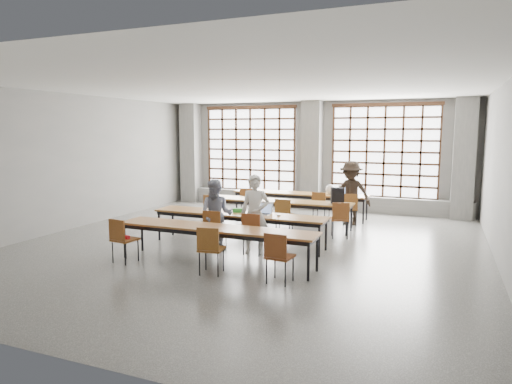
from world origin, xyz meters
TOP-DOWN VIEW (x-y plane):
  - floor at (0.00, 0.00)m, footprint 11.00×11.00m
  - ceiling at (0.00, 0.00)m, footprint 11.00×11.00m
  - wall_back at (0.00, 5.50)m, footprint 10.00×0.00m
  - wall_front at (0.00, -5.50)m, footprint 10.00×0.00m
  - wall_left at (-5.00, 0.00)m, footprint 0.00×11.00m
  - wall_right at (5.00, 0.00)m, footprint 0.00×11.00m
  - column_left at (-4.50, 5.22)m, footprint 0.60×0.55m
  - column_mid at (0.00, 5.22)m, footprint 0.60×0.55m
  - column_right at (4.50, 5.22)m, footprint 0.60×0.55m
  - window_left at (-2.25, 5.42)m, footprint 3.32×0.12m
  - window_right at (2.25, 5.42)m, footprint 3.32×0.12m
  - sill_ledge at (0.00, 5.30)m, footprint 9.80×0.35m
  - desk_row_a at (0.07, 3.69)m, footprint 4.00×0.70m
  - desk_row_b at (-0.07, 2.09)m, footprint 4.00×0.70m
  - desk_row_c at (-0.22, -0.03)m, footprint 4.00×0.70m
  - desk_row_d at (-0.01, -1.55)m, footprint 4.00×0.70m
  - chair_back_left at (-1.33, 3.06)m, footprint 0.43×0.44m
  - chair_back_mid at (0.86, 3.06)m, footprint 0.47×0.48m
  - chair_back_right at (1.68, 3.06)m, footprint 0.49×0.49m
  - chair_mid_left at (-1.67, 1.46)m, footprint 0.46×0.46m
  - chair_mid_centre at (0.33, 1.46)m, footprint 0.46×0.46m
  - chair_mid_right at (1.75, 1.46)m, footprint 0.53×0.53m
  - chair_front_left at (-0.51, -0.66)m, footprint 0.44×0.45m
  - chair_front_right at (0.39, -0.66)m, footprint 0.43×0.44m
  - chair_near_left at (-1.72, -2.18)m, footprint 0.47×0.48m
  - chair_near_mid at (0.20, -2.18)m, footprint 0.48×0.49m
  - chair_near_right at (1.48, -2.18)m, footprint 0.45×0.46m
  - student_male at (0.38, -0.53)m, footprint 0.67×0.51m
  - student_female at (-0.52, -0.53)m, footprint 0.85×0.73m
  - student_back at (1.67, 3.19)m, footprint 1.21×0.80m
  - laptop_front at (0.34, 0.08)m, footprint 0.38×0.33m
  - laptop_back at (1.40, 3.80)m, footprint 0.44×0.40m
  - mouse at (0.73, -0.05)m, footprint 0.12×0.10m
  - green_box at (-0.27, 0.05)m, footprint 0.27×0.17m
  - phone at (-0.04, -0.13)m, footprint 0.14×0.09m
  - paper_sheet_a at (-0.67, 2.14)m, footprint 0.34×0.29m
  - paper_sheet_b at (-0.37, 2.04)m, footprint 0.35×0.31m
  - backpack at (1.53, 2.14)m, footprint 0.37×0.30m
  - plastic_bag at (0.97, 3.74)m, footprint 0.28×0.23m
  - red_pouch at (-1.71, -2.10)m, footprint 0.21×0.11m

SIDE VIEW (x-z plane):
  - floor at x=0.00m, z-range 0.00..0.00m
  - sill_ledge at x=0.00m, z-range 0.00..0.50m
  - red_pouch at x=-1.71m, z-range 0.47..0.53m
  - chair_back_left at x=-1.33m, z-range 0.10..0.98m
  - chair_back_mid at x=0.86m, z-range 0.10..0.98m
  - chair_back_right at x=1.68m, z-range 0.10..0.98m
  - chair_mid_left at x=-1.67m, z-range 0.10..0.98m
  - chair_mid_centre at x=0.33m, z-range 0.10..0.98m
  - chair_mid_right at x=1.75m, z-range 0.10..0.98m
  - chair_front_left at x=-0.51m, z-range 0.10..0.98m
  - chair_front_right at x=0.39m, z-range 0.10..0.98m
  - chair_near_left at x=-1.72m, z-range 0.10..0.98m
  - chair_near_mid at x=0.20m, z-range 0.10..0.98m
  - chair_near_right at x=1.48m, z-range 0.10..0.98m
  - desk_row_a at x=0.07m, z-range 0.30..1.03m
  - desk_row_b at x=-0.07m, z-range 0.30..1.03m
  - desk_row_c at x=-0.22m, z-range 0.30..1.03m
  - desk_row_d at x=-0.01m, z-range 0.30..1.03m
  - paper_sheet_a at x=-0.67m, z-range 0.73..0.73m
  - paper_sheet_b at x=-0.37m, z-range 0.73..0.73m
  - phone at x=-0.04m, z-range 0.73..0.74m
  - mouse at x=0.73m, z-range 0.73..0.77m
  - student_female at x=-0.52m, z-range 0.00..1.52m
  - green_box at x=-0.27m, z-range 0.73..0.82m
  - laptop_front at x=0.34m, z-range 0.66..0.92m
  - laptop_back at x=1.40m, z-range 0.66..0.92m
  - student_male at x=0.38m, z-range 0.00..1.66m
  - student_back at x=1.67m, z-range 0.00..1.74m
  - plastic_bag at x=0.97m, z-range 0.73..1.02m
  - backpack at x=1.53m, z-range 0.73..1.13m
  - wall_back at x=0.00m, z-range -3.25..6.75m
  - wall_front at x=0.00m, z-range -3.25..6.75m
  - wall_left at x=-5.00m, z-range -3.75..7.25m
  - wall_right at x=5.00m, z-range -3.75..7.25m
  - column_left at x=-4.50m, z-range 0.00..3.50m
  - column_mid at x=0.00m, z-range 0.00..3.50m
  - column_right at x=4.50m, z-range 0.00..3.50m
  - window_left at x=-2.25m, z-range 0.40..3.40m
  - window_right at x=2.25m, z-range 0.40..3.40m
  - ceiling at x=0.00m, z-range 3.50..3.50m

